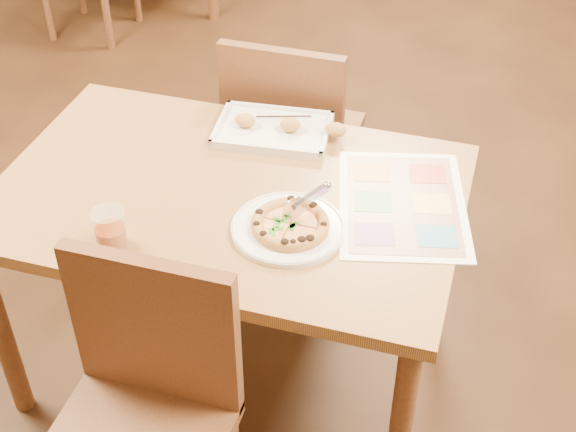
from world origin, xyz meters
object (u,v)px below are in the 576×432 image
(plate, at_px, (288,228))
(pizza, at_px, (290,224))
(dining_table, at_px, (229,214))
(chair_near, at_px, (144,390))
(chair_far, at_px, (289,125))
(glass_tumbler, at_px, (110,232))
(pizza_cutter, at_px, (306,200))
(appetizer_tray, at_px, (276,130))
(menu, at_px, (402,203))

(plate, xyz_separation_m, pizza, (0.01, -0.00, 0.02))
(dining_table, bearing_deg, chair_near, -90.00)
(chair_far, height_order, plate, chair_far)
(chair_far, bearing_deg, pizza, 106.81)
(pizza, bearing_deg, glass_tumbler, -156.56)
(chair_near, relative_size, plate, 1.58)
(pizza_cutter, xyz_separation_m, appetizer_tray, (-0.20, 0.38, -0.06))
(chair_near, height_order, appetizer_tray, chair_near)
(pizza_cutter, bearing_deg, dining_table, 117.08)
(menu, bearing_deg, dining_table, -170.55)
(chair_far, height_order, pizza_cutter, chair_far)
(dining_table, bearing_deg, menu, 9.45)
(chair_near, distance_m, pizza, 0.56)
(pizza, bearing_deg, plate, 152.38)
(pizza, relative_size, pizza_cutter, 1.98)
(chair_near, xyz_separation_m, plate, (0.21, 0.48, 0.16))
(dining_table, height_order, plate, plate)
(dining_table, xyz_separation_m, pizza, (0.22, -0.12, 0.11))
(plate, distance_m, pizza, 0.02)
(plate, height_order, appetizer_tray, appetizer_tray)
(chair_far, bearing_deg, chair_near, 90.00)
(chair_near, xyz_separation_m, appetizer_tray, (0.05, 0.91, 0.17))
(dining_table, xyz_separation_m, pizza_cutter, (0.25, -0.08, 0.16))
(chair_near, relative_size, glass_tumbler, 4.31)
(plate, bearing_deg, pizza, -27.62)
(dining_table, height_order, pizza, pizza)
(chair_far, bearing_deg, glass_tumbler, 77.45)
(plate, bearing_deg, chair_near, -113.68)
(dining_table, bearing_deg, glass_tumbler, -123.45)
(plate, distance_m, glass_tumbler, 0.46)
(glass_tumbler, bearing_deg, plate, 24.27)
(pizza_cutter, bearing_deg, appetizer_tray, 72.03)
(pizza, bearing_deg, appetizer_tray, 111.82)
(appetizer_tray, relative_size, glass_tumbler, 3.76)
(appetizer_tray, xyz_separation_m, glass_tumbler, (-0.25, -0.61, 0.03))
(pizza_cutter, xyz_separation_m, menu, (0.23, 0.16, -0.08))
(dining_table, bearing_deg, chair_far, 90.00)
(chair_far, xyz_separation_m, appetizer_tray, (0.05, -0.29, 0.17))
(chair_far, bearing_deg, dining_table, 90.00)
(appetizer_tray, bearing_deg, dining_table, -98.61)
(appetizer_tray, bearing_deg, chair_near, -92.93)
(chair_far, distance_m, pizza, 0.78)
(pizza, xyz_separation_m, menu, (0.26, 0.20, -0.02))
(glass_tumbler, bearing_deg, pizza_cutter, 26.92)
(plate, xyz_separation_m, menu, (0.27, 0.20, -0.01))
(chair_far, height_order, glass_tumbler, chair_far)
(dining_table, xyz_separation_m, chair_far, (-0.00, 0.60, -0.07))
(glass_tumbler, bearing_deg, chair_far, 77.45)
(chair_near, height_order, pizza, chair_near)
(chair_far, bearing_deg, pizza_cutter, 110.09)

